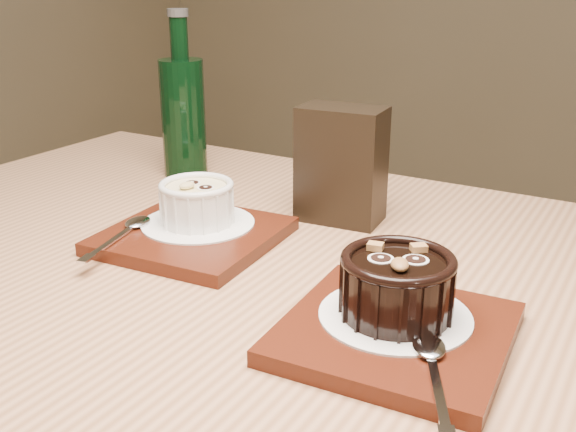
% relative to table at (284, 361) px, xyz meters
% --- Properties ---
extents(table, '(1.24, 0.86, 0.75)m').
position_rel_table_xyz_m(table, '(0.00, 0.00, 0.00)').
color(table, '#996743').
rests_on(table, ground).
extents(tray_left, '(0.18, 0.18, 0.01)m').
position_rel_table_xyz_m(tray_left, '(-0.14, 0.04, 0.10)').
color(tray_left, '#4B1A0C').
rests_on(tray_left, table).
extents(doily_left, '(0.13, 0.13, 0.00)m').
position_rel_table_xyz_m(doily_left, '(-0.15, 0.06, 0.11)').
color(doily_left, white).
rests_on(doily_left, tray_left).
extents(ramekin_white, '(0.09, 0.09, 0.05)m').
position_rel_table_xyz_m(ramekin_white, '(-0.15, 0.06, 0.13)').
color(ramekin_white, white).
rests_on(ramekin_white, doily_left).
extents(spoon_left, '(0.05, 0.14, 0.01)m').
position_rel_table_xyz_m(spoon_left, '(-0.20, -0.01, 0.11)').
color(spoon_left, white).
rests_on(spoon_left, tray_left).
extents(tray_right, '(0.18, 0.18, 0.01)m').
position_rel_table_xyz_m(tray_right, '(0.13, -0.05, 0.10)').
color(tray_right, '#4B1A0C').
rests_on(tray_right, table).
extents(doily_right, '(0.13, 0.13, 0.00)m').
position_rel_table_xyz_m(doily_right, '(0.13, -0.04, 0.11)').
color(doily_right, white).
rests_on(doily_right, tray_right).
extents(ramekin_dark, '(0.10, 0.10, 0.06)m').
position_rel_table_xyz_m(ramekin_dark, '(0.13, -0.04, 0.14)').
color(ramekin_dark, black).
rests_on(ramekin_dark, doily_right).
extents(spoon_right, '(0.08, 0.13, 0.01)m').
position_rel_table_xyz_m(spoon_right, '(0.18, -0.11, 0.11)').
color(spoon_right, white).
rests_on(spoon_right, tray_right).
extents(condiment_stand, '(0.10, 0.06, 0.14)m').
position_rel_table_xyz_m(condiment_stand, '(-0.02, 0.19, 0.16)').
color(condiment_stand, black).
rests_on(condiment_stand, table).
extents(green_bottle, '(0.06, 0.06, 0.24)m').
position_rel_table_xyz_m(green_bottle, '(-0.30, 0.26, 0.18)').
color(green_bottle, black).
rests_on(green_bottle, table).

